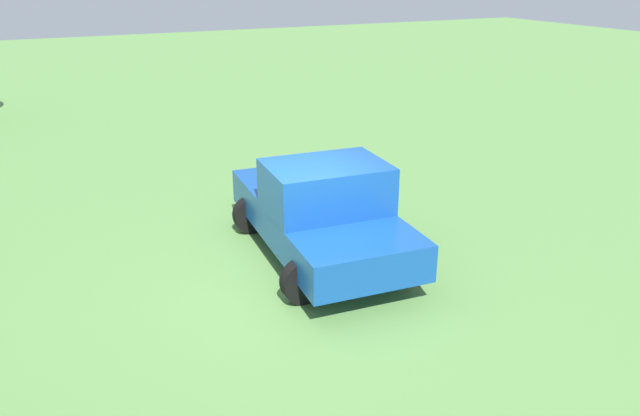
% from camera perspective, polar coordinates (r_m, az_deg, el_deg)
% --- Properties ---
extents(ground_plane, '(80.00, 80.00, 0.00)m').
position_cam_1_polar(ground_plane, '(10.38, -1.90, -6.43)').
color(ground_plane, '#5B8C47').
extents(pickup_truck, '(2.62, 4.65, 1.78)m').
position_cam_1_polar(pickup_truck, '(10.70, 0.23, -0.16)').
color(pickup_truck, black).
rests_on(pickup_truck, ground_plane).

